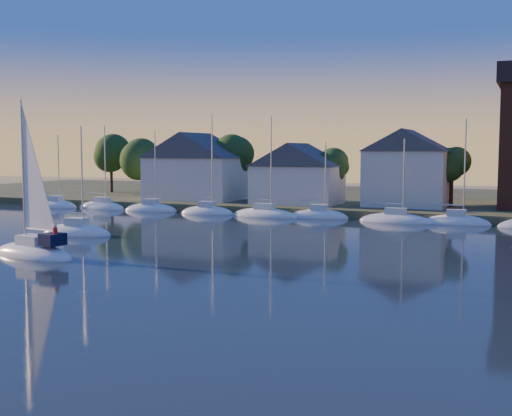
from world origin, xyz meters
The scene contains 10 objects.
ground centered at (0.00, 0.00, 0.00)m, with size 260.00×260.00×0.00m, color black.
shoreline_land centered at (0.00, 75.00, 0.00)m, with size 160.00×50.00×2.00m, color #343E24.
wooden_dock centered at (0.00, 52.00, 0.00)m, with size 120.00×3.00×1.00m, color brown.
clubhouse_west centered at (-22.00, 58.00, 5.93)m, with size 13.65×9.45×9.64m.
clubhouse_centre centered at (-6.00, 57.00, 5.13)m, with size 11.55×8.40×8.08m.
clubhouse_east centered at (8.00, 59.00, 6.00)m, with size 10.50×8.40×9.80m.
tree_line centered at (2.00, 63.00, 7.18)m, with size 93.40×5.40×8.90m.
moored_fleet centered at (0.00, 49.00, 0.10)m, with size 87.50×2.40×12.05m.
hero_sailboat centered at (-12.15, 14.30, 0.56)m, with size 8.62×3.91×13.12m.
drifting_sailboat_left centered at (-17.43, 25.83, 0.10)m, with size 7.59×3.15×11.54m.
Camera 1 is at (22.99, -23.59, 8.22)m, focal length 45.00 mm.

